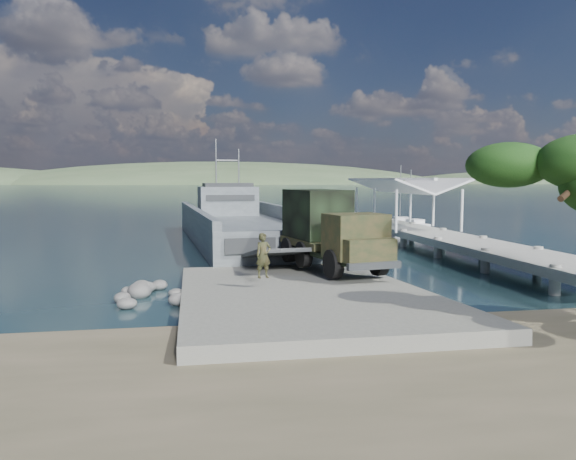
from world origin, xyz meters
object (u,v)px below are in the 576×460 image
object	(u,v)px
landing_craft	(244,232)
sailboat_near	(411,226)
sailboat_far	(400,224)
pier	(410,223)
soldier	(263,264)
military_truck	(329,229)

from	to	relation	value
landing_craft	sailboat_near	size ratio (longest dim) A/B	5.32
landing_craft	sailboat_far	size ratio (longest dim) A/B	4.90
pier	soldier	xyz separation A→B (m)	(-14.50, -19.16, -0.12)
pier	landing_craft	bearing A→B (deg)	166.35
pier	sailboat_near	distance (m)	12.67
pier	sailboat_far	bearing A→B (deg)	71.69
landing_craft	soldier	bearing A→B (deg)	-97.62
sailboat_far	landing_craft	bearing A→B (deg)	-135.06
landing_craft	sailboat_near	world-z (taller)	landing_craft
soldier	sailboat_near	xyz separation A→B (m)	(19.38, 30.78, -1.14)
military_truck	soldier	world-z (taller)	military_truck
landing_craft	military_truck	distance (m)	17.98
military_truck	soldier	xyz separation A→B (m)	(-4.07, -4.67, -1.05)
military_truck	sailboat_far	bearing A→B (deg)	50.96
landing_craft	sailboat_near	xyz separation A→B (m)	(18.05, 8.43, -0.47)
pier	sailboat_far	world-z (taller)	sailboat_far
pier	military_truck	bearing A→B (deg)	-125.74
landing_craft	sailboat_far	distance (m)	20.62
pier	sailboat_near	bearing A→B (deg)	67.21
sailboat_near	sailboat_far	world-z (taller)	sailboat_far
soldier	sailboat_far	distance (m)	38.03
landing_craft	military_truck	world-z (taller)	landing_craft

